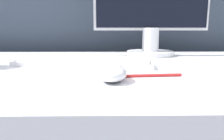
% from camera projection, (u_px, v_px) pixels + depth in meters
% --- Properties ---
extents(partition_panel, '(5.00, 0.03, 1.46)m').
position_uv_depth(partition_panel, '(100.00, 48.00, 1.30)').
color(partition_panel, '#333D4C').
rests_on(partition_panel, ground_plane).
extents(computer_mouse_near, '(0.08, 0.11, 0.04)m').
position_uv_depth(computer_mouse_near, '(112.00, 73.00, 0.51)').
color(computer_mouse_near, silver).
rests_on(computer_mouse_near, desk).
extents(keyboard, '(0.47, 0.19, 0.02)m').
position_uv_depth(keyboard, '(83.00, 62.00, 0.73)').
color(keyboard, silver).
rests_on(keyboard, desk).
extents(pen, '(0.15, 0.02, 0.01)m').
position_uv_depth(pen, '(152.00, 75.00, 0.56)').
color(pen, red).
rests_on(pen, desk).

